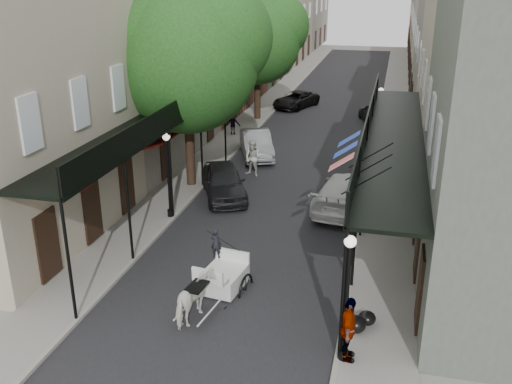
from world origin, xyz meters
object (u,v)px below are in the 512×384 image
Objects in this scene: lamppost_right_far at (379,118)px; lamppost_left at (168,174)px; tree_far at (263,36)px; car_left_near at (224,182)px; pedestrian_sidewalk_left at (233,123)px; pedestrian_sidewalk_right at (348,329)px; car_left_far at (296,100)px; lamppost_right_near at (347,297)px; car_right_near at (346,192)px; car_left_mid at (256,144)px; car_right_far at (374,113)px; pedestrian_walking at (253,158)px; carriage at (227,259)px; tree_near at (195,53)px; horse at (196,299)px.

lamppost_left is at bearing -124.35° from lamppost_right_far.
tree_far is 1.90× the size of car_left_near.
pedestrian_sidewalk_left is 23.37m from pedestrian_sidewalk_right.
car_left_far is at bearing 66.02° from car_left_near.
tree_far is 2.32× the size of lamppost_right_near.
car_left_near is at bearing -68.64° from car_left_far.
car_left_far is 20.37m from car_right_near.
car_left_mid is at bearing -40.10° from car_right_near.
lamppost_left is 0.93× the size of car_right_far.
car_left_near is 19.55m from car_left_far.
lamppost_right_far reaches higher than pedestrian_sidewalk_right.
pedestrian_walking is 6.08m from car_right_near.
carriage is 0.54× the size of car_left_mid.
carriage is 14.44m from car_left_mid.
lamppost_right_near is at bearing -29.32° from carriage.
car_left_far is at bearing -113.26° from pedestrian_sidewalk_left.
lamppost_left is 1.96× the size of pedestrian_walking.
pedestrian_walking is 0.99× the size of pedestrian_sidewalk_right.
car_left_near is 1.13× the size of car_right_far.
lamppost_right_near is 1.51× the size of carriage.
lamppost_right_near is 1.00× the size of lamppost_right_far.
car_left_mid reaches higher than car_right_far.
car_right_far is (8.73, 5.75, -0.19)m from pedestrian_sidewalk_left.
car_left_near is at bearing -83.81° from tree_far.
lamppost_left is (0.15, -18.18, -3.79)m from tree_far.
lamppost_right_far reaches higher than pedestrian_walking.
pedestrian_walking reaches higher than car_right_near.
carriage is 0.55× the size of car_left_far.
tree_near is 1.77× the size of car_right_near.
car_right_near reaches higher than car_right_far.
car_left_far is (1.60, 18.37, -5.87)m from tree_near.
horse is 10.63m from car_right_near.
car_left_mid is (-2.46, 14.23, -0.21)m from carriage.
lamppost_left is 22.65m from car_left_far.
pedestrian_sidewalk_left is at bearing -84.12° from car_left_far.
car_left_near is 17.33m from car_right_far.
tree_far is 2.32× the size of lamppost_left.
lamppost_right_near is 0.82× the size of car_left_mid.
horse reaches higher than car_left_far.
car_right_near is at bearing -9.13° from tree_near.
lamppost_right_near reaches higher than horse.
car_left_near is (-0.60, -3.26, -0.18)m from pedestrian_walking.
tree_near is 1.12× the size of tree_far.
tree_near is 6.05m from car_left_near.
car_right_near reaches higher than car_left_far.
lamppost_right_near is 1.95× the size of pedestrian_sidewalk_right.
pedestrian_walking is 1.26× the size of pedestrian_sidewalk_left.
tree_far reaches higher than lamppost_right_near.
pedestrian_sidewalk_right is 31.30m from car_left_far.
lamppost_left and lamppost_right_far have the same top height.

